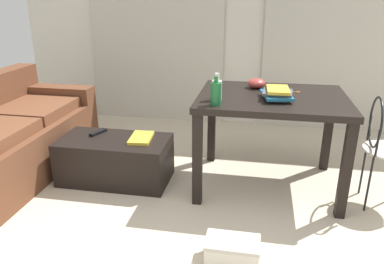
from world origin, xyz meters
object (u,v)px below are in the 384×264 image
at_px(bowl, 256,83).
at_px(shoebox, 232,251).
at_px(coffee_table, 115,160).
at_px(book_stack, 277,93).
at_px(tv_remote_primary, 98,132).
at_px(wire_chair, 383,140).
at_px(craft_table, 271,109).
at_px(couch, 6,139).
at_px(scissors, 294,92).
at_px(magazine, 141,138).
at_px(bottle_near, 216,93).
at_px(bottle_far, 217,89).

height_order(bowl, shoebox, bowl).
distance_m(coffee_table, bowl, 1.38).
relative_size(book_stack, tv_remote_primary, 1.87).
height_order(coffee_table, wire_chair, wire_chair).
distance_m(wire_chair, book_stack, 0.85).
height_order(craft_table, book_stack, book_stack).
xyz_separation_m(couch, tv_remote_primary, (0.83, 0.14, 0.07)).
bearing_deg(scissors, bowl, 164.69).
height_order(wire_chair, tv_remote_primary, wire_chair).
bearing_deg(craft_table, wire_chair, -11.23).
height_order(couch, craft_table, couch).
relative_size(couch, magazine, 6.20).
relative_size(bottle_near, magazine, 0.73).
distance_m(magazine, shoebox, 1.31).
xyz_separation_m(scissors, shoebox, (-0.38, -1.20, -0.71)).
relative_size(couch, bowl, 11.92).
height_order(craft_table, bottle_near, bottle_near).
height_order(scissors, tv_remote_primary, scissors).
height_order(bottle_far, tv_remote_primary, bottle_far).
distance_m(couch, wire_chair, 3.14).
distance_m(bowl, scissors, 0.32).
relative_size(coffee_table, magazine, 3.24).
distance_m(couch, bottle_far, 1.97).
distance_m(craft_table, magazine, 1.11).
height_order(craft_table, wire_chair, wire_chair).
bearing_deg(wire_chair, bowl, 157.56).
bearing_deg(wire_chair, couch, -179.50).
bearing_deg(tv_remote_primary, bowl, 33.97).
bearing_deg(couch, bottle_far, -0.55).
xyz_separation_m(craft_table, shoebox, (-0.21, -1.05, -0.60)).
relative_size(wire_chair, scissors, 7.00).
relative_size(couch, wire_chair, 2.09).
bearing_deg(scissors, tv_remote_primary, -173.23).
height_order(bowl, tv_remote_primary, bowl).
relative_size(bottle_near, book_stack, 0.64).
xyz_separation_m(couch, bottle_near, (1.90, -0.16, 0.55)).
xyz_separation_m(craft_table, tv_remote_primary, (-1.49, -0.05, -0.29)).
bearing_deg(craft_table, bottle_near, -140.04).
bearing_deg(coffee_table, craft_table, 6.67).
height_order(tv_remote_primary, magazine, magazine).
xyz_separation_m(bottle_near, scissors, (0.59, 0.49, -0.08)).
relative_size(couch, scissors, 14.59).
relative_size(coffee_table, shoebox, 2.83).
relative_size(book_stack, magazine, 1.15).
height_order(bottle_near, shoebox, bottle_near).
bearing_deg(couch, scissors, 7.69).
height_order(coffee_table, craft_table, craft_table).
relative_size(wire_chair, bowl, 5.72).
relative_size(bottle_far, scissors, 1.67).
bearing_deg(couch, book_stack, 2.15).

